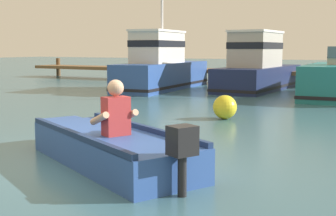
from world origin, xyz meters
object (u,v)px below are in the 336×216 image
rowboat_with_person (109,146)px  moored_boat_navy (258,68)px  moored_boat_blue (162,67)px  mooring_buoy (225,107)px

rowboat_with_person → moored_boat_navy: 12.27m
moored_boat_navy → rowboat_with_person: bearing=-81.4°
moored_boat_blue → mooring_buoy: bearing=-49.5°
moored_boat_navy → moored_boat_blue: bearing=-155.2°
moored_boat_navy → mooring_buoy: (1.70, -7.54, -0.55)m
rowboat_with_person → mooring_buoy: 4.58m
moored_boat_navy → mooring_buoy: bearing=-77.3°
rowboat_with_person → moored_boat_navy: size_ratio=0.60×
moored_boat_navy → mooring_buoy: moored_boat_navy is taller
moored_boat_blue → mooring_buoy: (5.10, -5.97, -0.58)m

